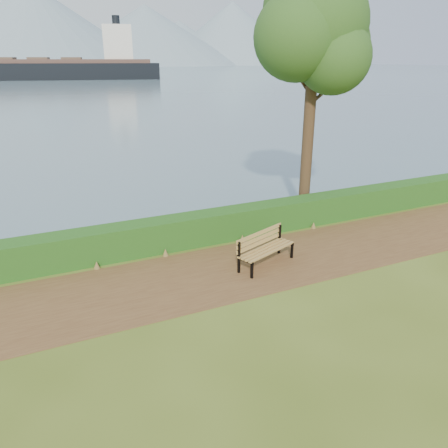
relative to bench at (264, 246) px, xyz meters
name	(u,v)px	position (x,y,z in m)	size (l,w,h in m)	color
ground	(225,277)	(-1.39, -0.25, -0.58)	(140.00, 140.00, 0.00)	#465618
path	(221,272)	(-1.39, 0.05, -0.58)	(40.00, 3.40, 0.01)	#56351D
hedge	(192,230)	(-1.39, 2.35, -0.08)	(32.00, 0.85, 1.00)	#1B4513
water	(19,70)	(-1.39, 259.75, -0.58)	(700.00, 510.00, 0.00)	slate
bench	(264,246)	(0.00, 0.00, 0.00)	(2.09, 1.26, 1.01)	black
tree	(315,31)	(3.57, 3.13, 6.07)	(4.59, 3.76, 8.94)	#342415
cargo_ship	(56,69)	(6.38, 131.24, 2.27)	(63.64, 22.40, 19.11)	black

